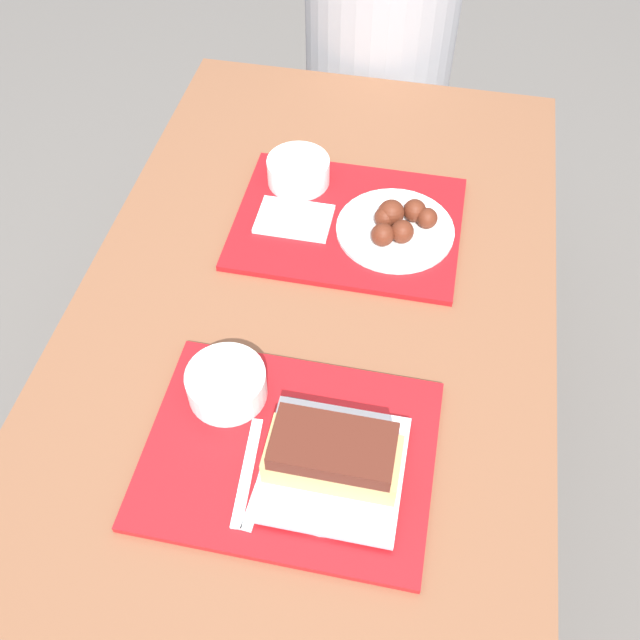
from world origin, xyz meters
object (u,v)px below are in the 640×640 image
(tray_far, at_px, (348,223))
(bowl_coleslaw_near, at_px, (226,383))
(brisket_sandwich_plate, at_px, (333,460))
(person_seated_across, at_px, (381,22))
(tray_near, at_px, (289,453))
(bowl_coleslaw_far, at_px, (298,170))
(wings_plate_far, at_px, (397,224))

(tray_far, height_order, bowl_coleslaw_near, bowl_coleslaw_near)
(brisket_sandwich_plate, height_order, person_seated_across, person_seated_across)
(tray_near, xyz_separation_m, brisket_sandwich_plate, (0.07, -0.02, 0.04))
(bowl_coleslaw_far, height_order, wings_plate_far, wings_plate_far)
(bowl_coleslaw_far, height_order, person_seated_across, person_seated_across)
(tray_near, height_order, brisket_sandwich_plate, brisket_sandwich_plate)
(bowl_coleslaw_near, height_order, bowl_coleslaw_far, same)
(tray_far, bearing_deg, wings_plate_far, -6.85)
(tray_near, height_order, bowl_coleslaw_far, bowl_coleslaw_far)
(bowl_coleslaw_far, bearing_deg, person_seated_across, 83.25)
(bowl_coleslaw_near, relative_size, wings_plate_far, 0.56)
(bowl_coleslaw_near, distance_m, wings_plate_far, 0.45)
(tray_near, bearing_deg, wings_plate_far, 79.05)
(person_seated_across, bearing_deg, bowl_coleslaw_near, -93.72)
(wings_plate_far, bearing_deg, bowl_coleslaw_near, -117.29)
(bowl_coleslaw_far, bearing_deg, wings_plate_far, -26.14)
(bowl_coleslaw_far, relative_size, wings_plate_far, 0.56)
(tray_near, height_order, tray_far, same)
(tray_near, xyz_separation_m, wings_plate_far, (0.09, 0.48, 0.02))
(bowl_coleslaw_near, xyz_separation_m, person_seated_across, (0.07, 1.12, -0.02))
(tray_near, height_order, bowl_coleslaw_near, bowl_coleslaw_near)
(brisket_sandwich_plate, bearing_deg, tray_far, 97.56)
(brisket_sandwich_plate, relative_size, bowl_coleslaw_far, 1.64)
(bowl_coleslaw_near, xyz_separation_m, wings_plate_far, (0.21, 0.40, -0.01))
(brisket_sandwich_plate, bearing_deg, bowl_coleslaw_near, 151.74)
(tray_far, height_order, wings_plate_far, wings_plate_far)
(wings_plate_far, distance_m, person_seated_across, 0.73)
(tray_far, distance_m, wings_plate_far, 0.10)
(bowl_coleslaw_near, relative_size, brisket_sandwich_plate, 0.61)
(tray_far, relative_size, brisket_sandwich_plate, 2.10)
(wings_plate_far, bearing_deg, tray_far, 173.15)
(tray_far, bearing_deg, bowl_coleslaw_far, 141.66)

